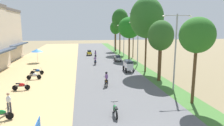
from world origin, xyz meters
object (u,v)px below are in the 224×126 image
parked_motorbike_nearest (1,113)px  motorbike_ahead_second (115,109)px  car_sedan_silver (118,58)px  median_tree_fourth (129,28)px  median_tree_sixth (116,28)px  streetlamp_mid (138,40)px  median_tree_fifth (120,19)px  streetlamp_far (124,38)px  parked_motorbike_second (21,86)px  streetlamp_near (176,47)px  car_sedan_yellow (89,52)px  median_tree_nearest (197,36)px  motorbike_ahead_fourth (95,60)px  median_tree_third (147,18)px  car_van_white (128,65)px  vendor_umbrella (37,50)px  motorbike_ahead_fifth (95,54)px  median_tree_second (161,36)px  motorbike_ahead_third (106,79)px  parked_motorbike_fourth (37,71)px  streetlamp_farthest (115,34)px  utility_pole_near (133,34)px  pedestrian_on_shoulder (9,102)px  parked_motorbike_third (34,76)px

parked_motorbike_nearest → motorbike_ahead_second: bearing=-4.4°
car_sedan_silver → median_tree_fourth: bearing=39.8°
median_tree_sixth → streetlamp_mid: size_ratio=1.08×
median_tree_fifth → streetlamp_far: median_tree_fifth is taller
parked_motorbike_second → streetlamp_near: bearing=-8.3°
median_tree_fourth → car_sedan_yellow: size_ratio=3.75×
median_tree_nearest → streetlamp_mid: size_ratio=0.99×
streetlamp_near → motorbike_ahead_fourth: (-7.12, 15.35, -3.72)m
median_tree_third → car_van_white: 7.28m
parked_motorbike_second → median_tree_nearest: bearing=-21.3°
streetlamp_near → car_sedan_yellow: size_ratio=3.47×
vendor_umbrella → motorbike_ahead_fourth: size_ratio=1.40×
motorbike_ahead_second → motorbike_ahead_fifth: 27.93m
median_tree_second → motorbike_ahead_fifth: 20.52m
median_tree_nearest → car_sedan_silver: median_tree_nearest is taller
motorbike_ahead_second → median_tree_sixth: bearing=80.0°
motorbike_ahead_third → streetlamp_mid: bearing=58.7°
median_tree_third → motorbike_ahead_second: bearing=-116.3°
median_tree_fifth → streetlamp_near: median_tree_fifth is taller
median_tree_sixth → streetlamp_mid: median_tree_sixth is taller
parked_motorbike_fourth → motorbike_ahead_second: 16.89m
streetlamp_far → parked_motorbike_second: bearing=-125.4°
parked_motorbike_fourth → median_tree_nearest: size_ratio=0.24×
median_tree_third → streetlamp_farthest: 28.28m
car_sedan_yellow → utility_pole_near: bearing=-23.6°
motorbike_ahead_fifth → pedestrian_on_shoulder: bearing=-108.4°
median_tree_fourth → median_tree_fifth: 9.01m
median_tree_fourth → median_tree_nearest: bearing=-90.7°
median_tree_second → median_tree_fifth: 25.68m
utility_pole_near → parked_motorbike_third: bearing=-136.4°
parked_motorbike_third → motorbike_ahead_second: size_ratio=1.00×
parked_motorbike_fourth → median_tree_second: median_tree_second is taller
parked_motorbike_second → utility_pole_near: utility_pole_near is taller
streetlamp_mid → parked_motorbike_second: bearing=-144.4°
pedestrian_on_shoulder → median_tree_sixth: (15.01, 37.84, 5.32)m
vendor_umbrella → motorbike_ahead_fourth: (10.44, -3.99, -1.45)m
median_tree_second → motorbike_ahead_fourth: 14.39m
parked_motorbike_second → parked_motorbike_fourth: bearing=88.3°
parked_motorbike_third → median_tree_fourth: (15.69, 13.74, 5.84)m
parked_motorbike_nearest → car_sedan_silver: bearing=60.8°
streetlamp_farthest → motorbike_ahead_fourth: bearing=-108.3°
utility_pole_near → streetlamp_near: bearing=-94.3°
streetlamp_farthest → streetlamp_near: bearing=-90.0°
median_tree_third → motorbike_ahead_third: (-6.67, -6.48, -6.99)m
vendor_umbrella → motorbike_ahead_fifth: vendor_umbrella is taller
streetlamp_near → car_sedan_yellow: 28.45m
utility_pole_near → motorbike_ahead_fourth: (-8.84, -7.72, -4.25)m
utility_pole_near → car_van_white: bearing=-107.6°
utility_pole_near → car_sedan_yellow: size_ratio=4.35×
streetlamp_near → car_sedan_yellow: streetlamp_near is taller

